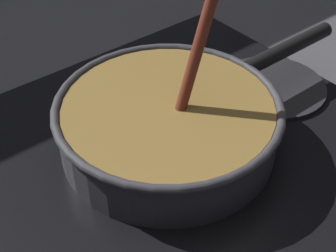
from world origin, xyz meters
TOP-DOWN VIEW (x-y plane):
  - hob_plate at (0.06, 0.14)m, footprint 0.56×0.48m
  - burner_ring at (0.06, 0.14)m, footprint 0.21×0.21m
  - spare_burner at (0.25, 0.14)m, footprint 0.16×0.16m
  - cooking_pan at (0.06, 0.14)m, footprint 0.45×0.28m

SIDE VIEW (x-z plane):
  - hob_plate at x=0.06m, z-range 0.00..0.01m
  - spare_burner at x=0.25m, z-range 0.01..0.02m
  - burner_ring at x=0.06m, z-range 0.01..0.02m
  - cooking_pan at x=0.06m, z-range -0.11..0.21m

